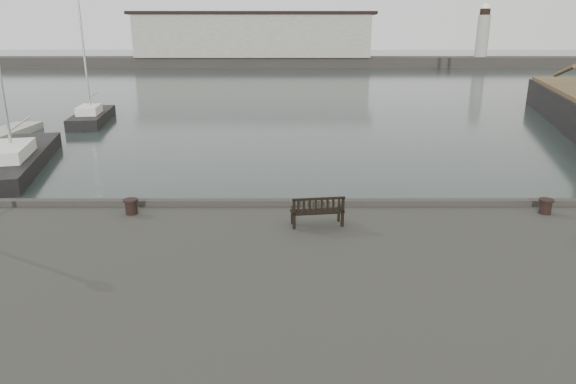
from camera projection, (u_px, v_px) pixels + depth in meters
name	position (u px, v px, depth m)	size (l,w,h in m)	color
ground	(323.00, 249.00, 16.55)	(400.00, 400.00, 0.00)	black
breakwater	(270.00, 45.00, 103.10)	(140.00, 9.50, 12.20)	#383530
bench	(317.00, 216.00, 14.21)	(1.51, 0.70, 0.84)	black
bollard_left	(131.00, 207.00, 15.12)	(0.43, 0.43, 0.45)	black
bollard_right	(546.00, 206.00, 15.15)	(0.43, 0.43, 0.45)	black
yacht_c	(17.00, 163.00, 26.51)	(5.24, 11.27, 14.55)	black
yacht_d	(93.00, 119.00, 39.87)	(3.48, 8.50, 10.57)	black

